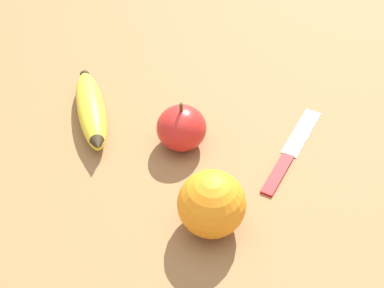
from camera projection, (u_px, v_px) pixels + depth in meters
The scene contains 5 objects.
ground_plane at pixel (161, 137), 0.76m from camera, with size 3.00×3.00×0.00m, color olive.
banana at pixel (91, 110), 0.77m from camera, with size 0.11×0.18×0.04m.
orange at pixel (212, 204), 0.62m from camera, with size 0.08×0.08×0.08m.
apple at pixel (181, 128), 0.73m from camera, with size 0.07×0.07×0.07m.
paring_knife at pixel (290, 152), 0.74m from camera, with size 0.18×0.08×0.01m.
Camera 1 is at (0.32, 0.44, 0.53)m, focal length 50.00 mm.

